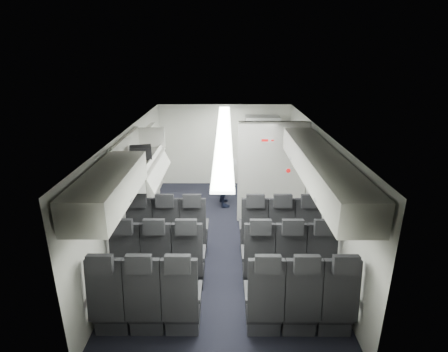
{
  "coord_description": "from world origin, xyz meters",
  "views": [
    {
      "loc": [
        0.03,
        -5.96,
        3.44
      ],
      "look_at": [
        0.0,
        0.4,
        1.15
      ],
      "focal_mm": 28.0,
      "sensor_mm": 36.0,
      "label": 1
    }
  ],
  "objects_px": {
    "seat_row_front": "(224,234)",
    "seat_row_rear": "(223,304)",
    "carry_on_bag": "(141,152)",
    "boarding_door": "(152,167)",
    "seat_row_mid": "(223,263)",
    "flight_attendant": "(224,169)",
    "galley_unit": "(261,153)"
  },
  "relations": [
    {
      "from": "seat_row_mid",
      "to": "flight_attendant",
      "type": "relative_size",
      "value": 1.87
    },
    {
      "from": "boarding_door",
      "to": "seat_row_mid",
      "type": "bearing_deg",
      "value": -61.23
    },
    {
      "from": "seat_row_mid",
      "to": "carry_on_bag",
      "type": "relative_size",
      "value": 9.38
    },
    {
      "from": "galley_unit",
      "to": "flight_attendant",
      "type": "xyz_separation_m",
      "value": [
        -0.96,
        -1.09,
        -0.06
      ]
    },
    {
      "from": "seat_row_rear",
      "to": "carry_on_bag",
      "type": "height_order",
      "value": "carry_on_bag"
    },
    {
      "from": "seat_row_mid",
      "to": "galley_unit",
      "type": "height_order",
      "value": "galley_unit"
    },
    {
      "from": "boarding_door",
      "to": "carry_on_bag",
      "type": "height_order",
      "value": "carry_on_bag"
    },
    {
      "from": "boarding_door",
      "to": "carry_on_bag",
      "type": "bearing_deg",
      "value": -82.63
    },
    {
      "from": "seat_row_mid",
      "to": "flight_attendant",
      "type": "bearing_deg",
      "value": 90.19
    },
    {
      "from": "seat_row_front",
      "to": "seat_row_rear",
      "type": "relative_size",
      "value": 1.0
    },
    {
      "from": "seat_row_rear",
      "to": "boarding_door",
      "type": "xyz_separation_m",
      "value": [
        -1.64,
        3.89,
        0.55
      ]
    },
    {
      "from": "seat_row_front",
      "to": "carry_on_bag",
      "type": "height_order",
      "value": "carry_on_bag"
    },
    {
      "from": "seat_row_front",
      "to": "flight_attendant",
      "type": "height_order",
      "value": "flight_attendant"
    },
    {
      "from": "seat_row_front",
      "to": "seat_row_mid",
      "type": "relative_size",
      "value": 1.0
    },
    {
      "from": "seat_row_mid",
      "to": "seat_row_rear",
      "type": "xyz_separation_m",
      "value": [
        0.0,
        -0.9,
        0.0
      ]
    },
    {
      "from": "seat_row_mid",
      "to": "flight_attendant",
      "type": "distance_m",
      "value": 3.1
    },
    {
      "from": "seat_row_front",
      "to": "carry_on_bag",
      "type": "xyz_separation_m",
      "value": [
        -1.4,
        0.22,
        1.42
      ]
    },
    {
      "from": "boarding_door",
      "to": "flight_attendant",
      "type": "xyz_separation_m",
      "value": [
        1.63,
        0.08,
        -0.07
      ]
    },
    {
      "from": "boarding_door",
      "to": "flight_attendant",
      "type": "relative_size",
      "value": 1.05
    },
    {
      "from": "seat_row_front",
      "to": "galley_unit",
      "type": "height_order",
      "value": "galley_unit"
    },
    {
      "from": "seat_row_mid",
      "to": "boarding_door",
      "type": "distance_m",
      "value": 3.45
    },
    {
      "from": "seat_row_mid",
      "to": "seat_row_front",
      "type": "bearing_deg",
      "value": 90.0
    },
    {
      "from": "galley_unit",
      "to": "carry_on_bag",
      "type": "height_order",
      "value": "carry_on_bag"
    },
    {
      "from": "boarding_door",
      "to": "carry_on_bag",
      "type": "relative_size",
      "value": 5.24
    },
    {
      "from": "galley_unit",
      "to": "carry_on_bag",
      "type": "xyz_separation_m",
      "value": [
        -2.35,
        -3.03,
        0.88
      ]
    },
    {
      "from": "seat_row_rear",
      "to": "galley_unit",
      "type": "bearing_deg",
      "value": 79.35
    },
    {
      "from": "seat_row_front",
      "to": "seat_row_mid",
      "type": "height_order",
      "value": "same"
    },
    {
      "from": "seat_row_rear",
      "to": "seat_row_mid",
      "type": "bearing_deg",
      "value": 90.0
    },
    {
      "from": "seat_row_front",
      "to": "seat_row_mid",
      "type": "xyz_separation_m",
      "value": [
        0.0,
        -0.9,
        0.0
      ]
    },
    {
      "from": "seat_row_mid",
      "to": "boarding_door",
      "type": "bearing_deg",
      "value": 118.77
    },
    {
      "from": "seat_row_rear",
      "to": "seat_row_front",
      "type": "bearing_deg",
      "value": 90.0
    },
    {
      "from": "seat_row_front",
      "to": "carry_on_bag",
      "type": "distance_m",
      "value": 2.01
    }
  ]
}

